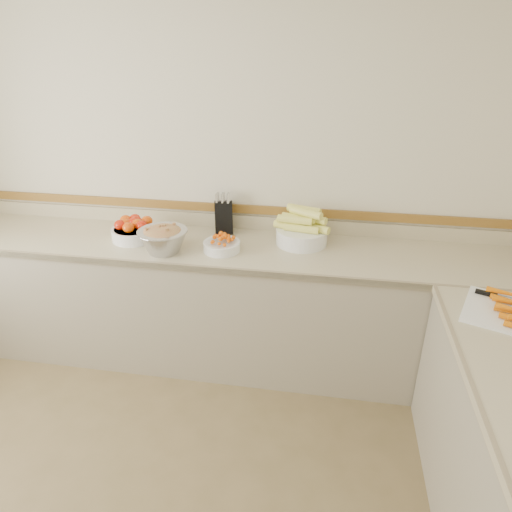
% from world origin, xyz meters
% --- Properties ---
extents(back_wall, '(4.00, 0.00, 4.00)m').
position_xyz_m(back_wall, '(0.00, 2.00, 1.30)').
color(back_wall, beige).
rests_on(back_wall, ground_plane).
extents(counter_back, '(4.00, 0.65, 1.08)m').
position_xyz_m(counter_back, '(0.00, 1.68, 0.45)').
color(counter_back, '#C3B58D').
rests_on(counter_back, ground_plane).
extents(knife_block, '(0.15, 0.17, 0.30)m').
position_xyz_m(knife_block, '(0.03, 1.90, 1.02)').
color(knife_block, black).
rests_on(knife_block, counter_back).
extents(tomato_bowl, '(0.30, 0.30, 0.15)m').
position_xyz_m(tomato_bowl, '(-0.55, 1.68, 0.97)').
color(tomato_bowl, white).
rests_on(tomato_bowl, counter_back).
extents(cherry_tomato_bowl, '(0.24, 0.24, 0.13)m').
position_xyz_m(cherry_tomato_bowl, '(0.09, 1.60, 0.94)').
color(cherry_tomato_bowl, white).
rests_on(cherry_tomato_bowl, counter_back).
extents(corn_bowl, '(0.38, 0.34, 0.25)m').
position_xyz_m(corn_bowl, '(0.58, 1.80, 0.99)').
color(corn_bowl, white).
rests_on(corn_bowl, counter_back).
extents(rhubarb_bowl, '(0.32, 0.32, 0.18)m').
position_xyz_m(rhubarb_bowl, '(-0.28, 1.52, 0.99)').
color(rhubarb_bowl, '#B2B2BA').
rests_on(rhubarb_bowl, counter_back).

